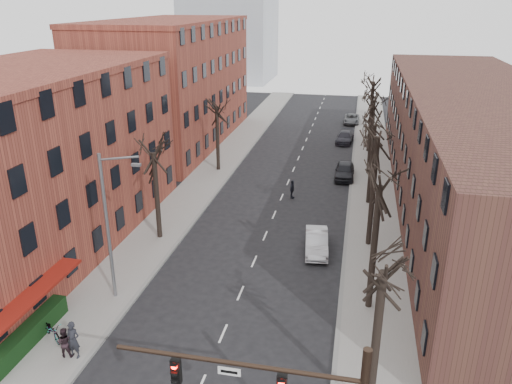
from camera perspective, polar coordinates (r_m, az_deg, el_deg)
The scene contains 23 objects.
sidewalk_left at distance 52.99m, azimuth -4.43°, elevation 2.91°, with size 4.00×90.00×0.15m, color gray.
sidewalk_right at distance 51.08m, azimuth 13.10°, elevation 1.69°, with size 4.00×90.00×0.15m, color gray.
building_left_near at distance 37.51m, azimuth -25.27°, elevation 2.58°, with size 12.00×26.00×12.00m, color brown.
building_left_far at distance 62.18m, azimuth -9.55°, elevation 12.00°, with size 12.00×28.00×14.00m, color brown.
building_right at distance 45.87m, azimuth 23.72°, elevation 4.66°, with size 12.00×50.00×10.00m, color #4D2D24.
awning_left at distance 29.91m, azimuth -23.14°, elevation -14.70°, with size 1.20×7.00×0.15m, color maroon.
hedge at distance 28.96m, azimuth -24.62°, elevation -14.66°, with size 0.80×6.00×1.00m, color black.
tree_right_b at distance 30.32m, azimuth 12.69°, elevation -12.79°, with size 5.20×5.20×10.80m, color black, non-canonical shape.
tree_right_c at distance 37.25m, azimuth 12.67°, elevation -5.96°, with size 5.20×5.20×11.60m, color black, non-canonical shape.
tree_right_d at distance 44.54m, azimuth 12.66°, elevation -1.32°, with size 5.20×5.20×10.00m, color black, non-canonical shape.
tree_right_e at distance 52.03m, azimuth 12.65°, elevation 2.00°, with size 5.20×5.20×10.80m, color black, non-canonical shape.
tree_right_f at distance 59.66m, azimuth 12.64°, elevation 4.48°, with size 5.20×5.20×11.60m, color black, non-canonical shape.
tree_left_a at distance 38.05m, azimuth -10.90°, elevation -5.21°, with size 5.20×5.20×9.50m, color black, non-canonical shape.
tree_left_b at distance 52.00m, azimuth -4.31°, elevation 2.46°, with size 5.20×5.20×9.50m, color black, non-canonical shape.
streetlight at distance 29.21m, azimuth -16.40°, elevation -3.28°, with size 2.45×0.22×9.03m.
silver_sedan at distance 35.46m, azimuth 6.93°, elevation -5.70°, with size 1.54×4.41×1.45m, color #B9BAC0.
parked_car_near at distance 50.16m, azimuth 10.10°, elevation 2.42°, with size 1.86×4.61×1.57m, color black.
parked_car_mid at distance 62.93m, azimuth 10.11°, elevation 6.18°, with size 1.88×4.63×1.34m, color #22222A.
parked_car_far at distance 73.16m, azimuth 10.86°, elevation 8.21°, with size 2.12×4.60×1.28m, color #5B5F63.
pedestrian_a at distance 26.94m, azimuth -20.18°, elevation -15.59°, with size 0.72×0.47×1.98m, color black.
pedestrian_b at distance 27.26m, azimuth -21.04°, elevation -15.73°, with size 0.78×0.61×1.60m, color black.
pedestrian_crossing at distance 44.46m, azimuth 4.15°, elevation 0.31°, with size 0.99×0.41×1.70m, color black.
bicycle at distance 28.84m, azimuth -22.27°, elevation -14.42°, with size 0.66×1.90×1.00m, color gray.
Camera 1 is at (6.22, -13.25, 16.73)m, focal length 35.00 mm.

